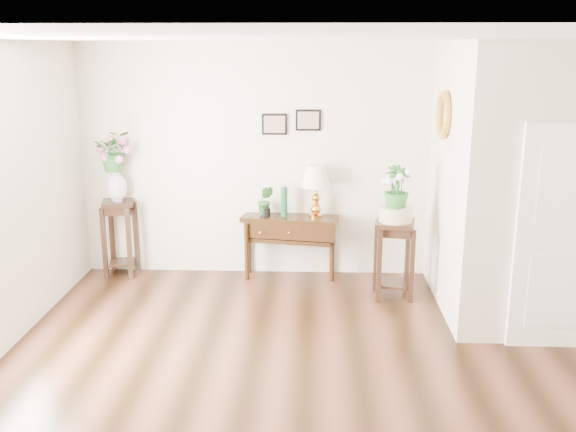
# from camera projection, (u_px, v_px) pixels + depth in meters

# --- Properties ---
(floor) EXTENTS (6.00, 5.50, 0.02)m
(floor) POSITION_uv_depth(u_px,v_px,m) (333.00, 382.00, 5.39)
(floor) COLOR #562F1F
(floor) RESTS_ON ground
(ceiling) EXTENTS (6.00, 5.50, 0.02)m
(ceiling) POSITION_uv_depth(u_px,v_px,m) (340.00, 37.00, 4.68)
(ceiling) COLOR white
(ceiling) RESTS_ON ground
(wall_back) EXTENTS (6.00, 0.02, 2.80)m
(wall_back) POSITION_uv_depth(u_px,v_px,m) (329.00, 162.00, 7.69)
(wall_back) COLOR beige
(wall_back) RESTS_ON ground
(wall_front) EXTENTS (6.00, 0.02, 2.80)m
(wall_front) POSITION_uv_depth(u_px,v_px,m) (360.00, 417.00, 2.38)
(wall_front) COLOR beige
(wall_front) RESTS_ON ground
(partition) EXTENTS (1.80, 1.95, 2.80)m
(partition) POSITION_uv_depth(u_px,v_px,m) (533.00, 179.00, 6.67)
(partition) COLOR beige
(partition) RESTS_ON floor
(door) EXTENTS (0.90, 0.05, 2.10)m
(door) POSITION_uv_depth(u_px,v_px,m) (565.00, 239.00, 5.79)
(door) COLOR white
(door) RESTS_ON floor
(art_print_left) EXTENTS (0.30, 0.02, 0.25)m
(art_print_left) POSITION_uv_depth(u_px,v_px,m) (274.00, 124.00, 7.58)
(art_print_left) COLOR black
(art_print_left) RESTS_ON wall_back
(art_print_right) EXTENTS (0.30, 0.02, 0.25)m
(art_print_right) POSITION_uv_depth(u_px,v_px,m) (308.00, 120.00, 7.55)
(art_print_right) COLOR black
(art_print_right) RESTS_ON wall_back
(wall_ornament) EXTENTS (0.07, 0.51, 0.51)m
(wall_ornament) POSITION_uv_depth(u_px,v_px,m) (443.00, 115.00, 6.66)
(wall_ornament) COLOR #AF7D28
(wall_ornament) RESTS_ON partition
(console_table) EXTENTS (1.19, 0.56, 0.76)m
(console_table) POSITION_uv_depth(u_px,v_px,m) (290.00, 247.00, 7.79)
(console_table) COLOR black
(console_table) RESTS_ON floor
(table_lamp) EXTENTS (0.48, 0.48, 0.63)m
(table_lamp) POSITION_uv_depth(u_px,v_px,m) (316.00, 188.00, 7.60)
(table_lamp) COLOR orange
(table_lamp) RESTS_ON console_table
(green_vase) EXTENTS (0.09, 0.09, 0.36)m
(green_vase) POSITION_uv_depth(u_px,v_px,m) (284.00, 203.00, 7.66)
(green_vase) COLOR #144C2D
(green_vase) RESTS_ON console_table
(potted_plant) EXTENTS (0.21, 0.17, 0.36)m
(potted_plant) POSITION_uv_depth(u_px,v_px,m) (265.00, 202.00, 7.66)
(potted_plant) COLOR #246328
(potted_plant) RESTS_ON console_table
(plant_stand_a) EXTENTS (0.44, 0.44, 0.94)m
(plant_stand_a) POSITION_uv_depth(u_px,v_px,m) (120.00, 238.00, 7.85)
(plant_stand_a) COLOR black
(plant_stand_a) RESTS_ON floor
(porcelain_vase) EXTENTS (0.24, 0.24, 0.41)m
(porcelain_vase) POSITION_uv_depth(u_px,v_px,m) (116.00, 182.00, 7.68)
(porcelain_vase) COLOR silver
(porcelain_vase) RESTS_ON plant_stand_a
(lily_arrangement) EXTENTS (0.53, 0.49, 0.49)m
(lily_arrangement) POSITION_uv_depth(u_px,v_px,m) (114.00, 148.00, 7.57)
(lily_arrangement) COLOR #246328
(lily_arrangement) RESTS_ON porcelain_vase
(plant_stand_b) EXTENTS (0.48, 0.48, 0.88)m
(plant_stand_b) POSITION_uv_depth(u_px,v_px,m) (394.00, 259.00, 7.16)
(plant_stand_b) COLOR black
(plant_stand_b) RESTS_ON floor
(ceramic_bowl) EXTENTS (0.45, 0.45, 0.16)m
(ceramic_bowl) POSITION_uv_depth(u_px,v_px,m) (396.00, 214.00, 7.02)
(ceramic_bowl) COLOR beige
(ceramic_bowl) RESTS_ON plant_stand_b
(narcissus) EXTENTS (0.35, 0.35, 0.50)m
(narcissus) POSITION_uv_depth(u_px,v_px,m) (397.00, 188.00, 6.95)
(narcissus) COLOR #246328
(narcissus) RESTS_ON ceramic_bowl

